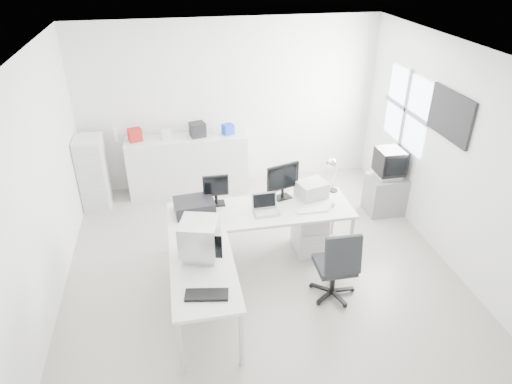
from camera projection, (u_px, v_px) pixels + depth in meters
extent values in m
cube|color=beige|center=(259.00, 264.00, 6.16)|extent=(5.00, 5.00, 0.01)
cube|color=white|center=(260.00, 52.00, 4.79)|extent=(5.00, 5.00, 0.01)
cube|color=silver|center=(230.00, 105.00, 7.62)|extent=(5.00, 0.02, 2.80)
cube|color=silver|center=(39.00, 190.00, 5.06)|extent=(0.02, 5.00, 2.80)
cube|color=silver|center=(449.00, 155.00, 5.89)|extent=(0.02, 5.00, 2.80)
cube|color=silver|center=(309.00, 230.00, 6.32)|extent=(0.40, 0.50, 0.60)
cube|color=black|center=(194.00, 206.00, 5.84)|extent=(0.53, 0.43, 0.18)
cube|color=silver|center=(312.00, 210.00, 5.92)|extent=(0.43, 0.13, 0.02)
sphere|color=silver|center=(333.00, 204.00, 6.00)|extent=(0.06, 0.06, 0.06)
cube|color=#B2B2B2|center=(312.00, 189.00, 6.20)|extent=(0.45, 0.41, 0.21)
cube|color=black|center=(207.00, 295.00, 4.51)|extent=(0.45, 0.24, 0.03)
cube|color=slate|center=(385.00, 194.00, 7.19)|extent=(0.56, 0.46, 0.62)
cube|color=silver|center=(188.00, 164.00, 7.71)|extent=(1.98, 0.50, 0.99)
cube|color=#A41A17|center=(135.00, 135.00, 7.28)|extent=(0.25, 0.23, 0.20)
cube|color=silver|center=(167.00, 134.00, 7.38)|extent=(0.15, 0.13, 0.15)
cube|color=black|center=(198.00, 130.00, 7.44)|extent=(0.28, 0.27, 0.23)
cube|color=#1B37BE|center=(228.00, 129.00, 7.54)|extent=(0.21, 0.20, 0.17)
cylinder|color=silver|center=(116.00, 135.00, 7.26)|extent=(0.07, 0.07, 0.22)
cube|color=silver|center=(93.00, 173.00, 7.22)|extent=(0.41, 0.49, 1.18)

